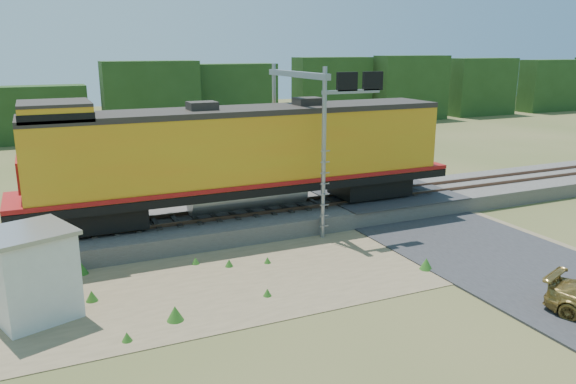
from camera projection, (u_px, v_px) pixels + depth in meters
name	position (u px, v px, depth m)	size (l,w,h in m)	color
ground	(324.00, 267.00, 22.24)	(140.00, 140.00, 0.00)	#475123
ballast	(267.00, 217.00, 27.43)	(70.00, 5.00, 0.80)	slate
rails	(267.00, 208.00, 27.31)	(70.00, 1.54, 0.16)	brown
dirt_shoulder	(273.00, 270.00, 21.88)	(26.00, 8.00, 0.03)	#8C7754
road	(452.00, 236.00, 25.66)	(7.00, 66.00, 0.86)	#38383A
tree_line_north	(143.00, 104.00, 55.01)	(130.00, 3.00, 6.50)	#1F3B15
weed_clumps	(240.00, 281.00, 20.93)	(15.00, 6.20, 0.56)	#2D651D
locomotive	(241.00, 154.00, 26.13)	(20.94, 3.19, 5.40)	black
shed	(32.00, 274.00, 17.76)	(3.19, 3.19, 2.95)	silver
signal_gantry	(311.00, 108.00, 26.31)	(3.04, 6.20, 7.67)	gray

